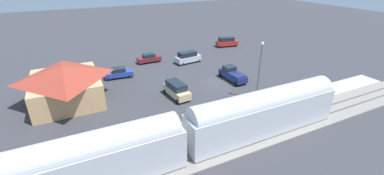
% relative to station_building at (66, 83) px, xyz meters
% --- Properties ---
extents(ground_plane, '(200.00, 200.00, 0.00)m').
position_rel_station_building_xyz_m(ground_plane, '(-4.00, -22.00, -2.69)').
color(ground_plane, '#38383D').
extents(railway_track, '(4.80, 70.00, 0.30)m').
position_rel_station_building_xyz_m(railway_track, '(-18.00, -22.00, -2.59)').
color(railway_track, gray).
rests_on(railway_track, ground).
extents(platform, '(3.20, 46.00, 0.30)m').
position_rel_station_building_xyz_m(platform, '(-14.00, -22.00, -2.54)').
color(platform, '#B7B2A8').
rests_on(platform, ground).
extents(station_building, '(11.02, 9.26, 5.18)m').
position_rel_station_building_xyz_m(station_building, '(0.00, 0.00, 0.00)').
color(station_building, tan).
rests_on(station_building, ground).
extents(pedestrian_on_platform, '(0.36, 0.36, 1.71)m').
position_rel_station_building_xyz_m(pedestrian_on_platform, '(-14.18, -21.44, -1.41)').
color(pedestrian_on_platform, '#333338').
rests_on(pedestrian_on_platform, platform).
extents(suv_silver, '(2.50, 5.09, 2.22)m').
position_rel_station_building_xyz_m(suv_silver, '(6.99, -21.60, -1.54)').
color(suv_silver, silver).
rests_on(suv_silver, ground).
extents(sedan_maroon, '(1.89, 4.52, 1.74)m').
position_rel_station_building_xyz_m(sedan_maroon, '(10.55, -14.95, -1.81)').
color(sedan_maroon, maroon).
rests_on(sedan_maroon, ground).
extents(suv_tan, '(5.06, 2.75, 2.22)m').
position_rel_station_building_xyz_m(suv_tan, '(-5.56, -13.85, -1.54)').
color(suv_tan, '#C6B284').
rests_on(suv_tan, ground).
extents(pickup_navy, '(5.44, 2.58, 2.14)m').
position_rel_station_building_xyz_m(pickup_navy, '(-4.01, -24.38, -1.66)').
color(pickup_navy, navy).
rests_on(pickup_navy, ground).
extents(sedan_blue, '(2.29, 4.66, 1.74)m').
position_rel_station_building_xyz_m(sedan_blue, '(5.30, -8.05, -1.81)').
color(sedan_blue, '#283D9E').
rests_on(sedan_blue, ground).
extents(suv_red, '(2.77, 5.16, 2.22)m').
position_rel_station_building_xyz_m(suv_red, '(13.37, -34.70, -1.54)').
color(suv_red, red).
rests_on(suv_red, ground).
extents(light_pole_near_platform, '(0.44, 0.44, 8.22)m').
position_rel_station_building_xyz_m(light_pole_near_platform, '(-11.20, -23.52, 2.44)').
color(light_pole_near_platform, '#515156').
rests_on(light_pole_near_platform, ground).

